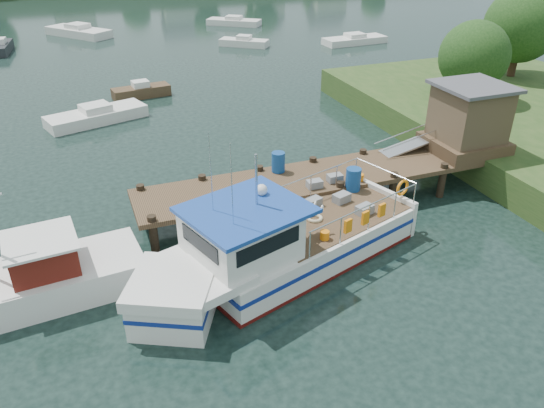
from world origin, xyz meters
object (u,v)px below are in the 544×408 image
object	(u,v)px
moored_far	(234,22)
moored_a	(97,115)
moored_b	(244,42)
moored_c	(355,40)
dock	(419,140)
moored_rowboat	(141,91)
lobster_boat	(276,247)
moored_d	(78,31)
work_boat	(17,285)
moored_e	(0,47)

from	to	relation	value
moored_far	moored_a	distance (m)	31.82
moored_b	moored_c	size ratio (longest dim) A/B	0.72
moored_b	moored_c	bearing A→B (deg)	-12.65
dock	moored_rowboat	bearing A→B (deg)	117.89
dock	moored_c	xyz separation A→B (m)	(12.12, 27.67, -1.88)
moored_far	moored_c	world-z (taller)	moored_far
moored_far	moored_c	distance (m)	15.46
moored_c	moored_a	bearing A→B (deg)	-144.48
lobster_boat	dock	bearing A→B (deg)	6.91
dock	moored_far	xyz separation A→B (m)	(4.19, 40.94, -1.87)
moored_far	moored_b	world-z (taller)	same
lobster_boat	moored_d	distance (m)	44.93
work_boat	moored_rowboat	distance (m)	21.76
moored_a	work_boat	bearing A→B (deg)	-100.31
moored_a	moored_b	xyz separation A→B (m)	(14.69, 16.37, -0.03)
moored_rowboat	moored_far	bearing A→B (deg)	81.79
moored_far	moored_c	size ratio (longest dim) A/B	0.95
dock	lobster_boat	world-z (taller)	lobster_boat
dock	moored_far	size ratio (longest dim) A/B	2.80
moored_c	moored_b	bearing A→B (deg)	171.86
work_boat	lobster_boat	bearing A→B (deg)	-14.68
moored_d	work_boat	bearing A→B (deg)	-103.55
lobster_boat	moored_e	size ratio (longest dim) A/B	2.40
dock	moored_e	distance (m)	40.59
moored_b	moored_e	xyz separation A→B (m)	(-21.17, 5.27, 0.10)
moored_c	moored_d	xyz separation A→B (m)	(-24.44, 13.18, 0.10)
lobster_boat	work_boat	size ratio (longest dim) A/B	1.32
moored_rowboat	moored_d	xyz separation A→B (m)	(-2.78, 22.83, 0.05)
lobster_boat	moored_d	world-z (taller)	lobster_boat
moored_far	moored_e	xyz separation A→B (m)	(-23.46, -5.27, 0.10)
work_boat	moored_far	distance (m)	48.21
moored_d	moored_far	bearing A→B (deg)	-7.67
lobster_boat	moored_d	size ratio (longest dim) A/B	1.57
dock	moored_far	bearing A→B (deg)	84.16
lobster_boat	work_boat	xyz separation A→B (m)	(-8.25, 1.32, -0.29)
moored_d	moored_e	xyz separation A→B (m)	(-6.95, -5.18, 0.01)
work_boat	moored_a	world-z (taller)	work_boat
moored_far	moored_e	world-z (taller)	moored_e
work_boat	moored_a	xyz separation A→B (m)	(3.76, 16.61, -0.32)
work_boat	moored_e	world-z (taller)	work_boat
lobster_boat	moored_far	world-z (taller)	lobster_boat
lobster_boat	moored_e	world-z (taller)	lobster_boat
moored_far	moored_c	bearing A→B (deg)	-37.91
moored_rowboat	moored_e	world-z (taller)	moored_e
dock	work_boat	world-z (taller)	work_boat
moored_rowboat	moored_d	size ratio (longest dim) A/B	0.55
moored_rowboat	moored_d	world-z (taller)	moored_d
moored_rowboat	moored_a	bearing A→B (deg)	-106.45
work_boat	moored_e	xyz separation A→B (m)	(-2.72, 38.25, -0.24)
lobster_boat	moored_far	bearing A→B (deg)	56.20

